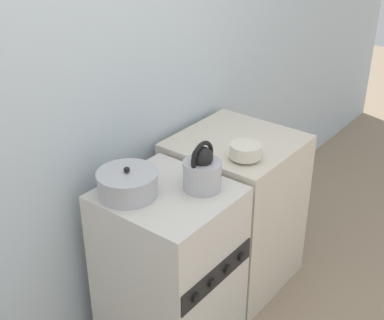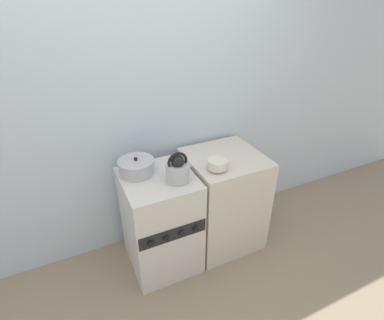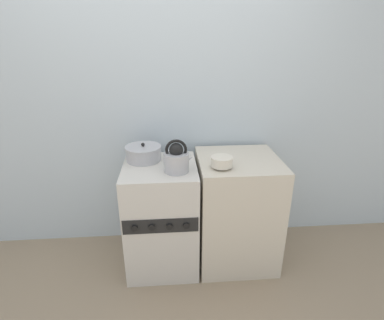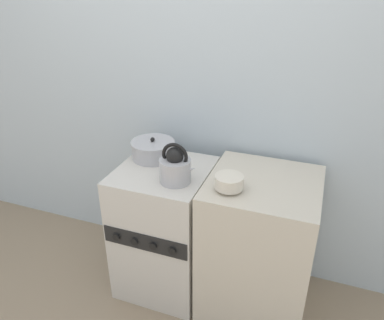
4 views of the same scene
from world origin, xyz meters
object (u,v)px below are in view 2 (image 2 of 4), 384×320
object	(u,v)px
kettle	(178,170)
enamel_bowl	(218,164)
stove	(161,221)
cooking_pot	(136,167)

from	to	relation	value
kettle	enamel_bowl	xyz separation A→B (m)	(0.31, -0.03, -0.02)
stove	kettle	world-z (taller)	kettle
enamel_bowl	cooking_pot	bearing A→B (deg)	155.61
stove	enamel_bowl	size ratio (longest dim) A/B	5.67
kettle	cooking_pot	world-z (taller)	kettle
stove	cooking_pot	world-z (taller)	cooking_pot
cooking_pot	enamel_bowl	world-z (taller)	cooking_pot
kettle	stove	bearing A→B (deg)	140.78
stove	enamel_bowl	bearing A→B (deg)	-16.31
cooking_pot	enamel_bowl	bearing A→B (deg)	-24.39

